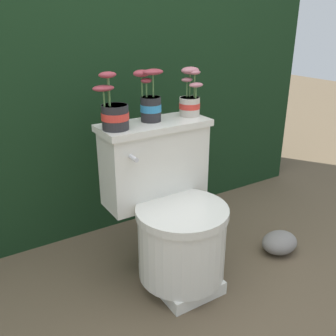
# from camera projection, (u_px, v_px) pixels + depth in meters

# --- Properties ---
(ground_plane) EXTENTS (12.00, 12.00, 0.00)m
(ground_plane) POSITION_uv_depth(u_px,v_px,m) (164.00, 286.00, 1.75)
(ground_plane) COLOR brown
(hedge_backdrop) EXTENTS (2.92, 0.81, 1.75)m
(hedge_backdrop) POSITION_uv_depth(u_px,v_px,m) (73.00, 70.00, 2.25)
(hedge_backdrop) COLOR black
(hedge_backdrop) RESTS_ON ground
(toilet) EXTENTS (0.51, 0.55, 0.73)m
(toilet) POSITION_uv_depth(u_px,v_px,m) (171.00, 212.00, 1.71)
(toilet) COLOR silver
(toilet) RESTS_ON ground
(potted_plant_left) EXTENTS (0.15, 0.12, 0.24)m
(potted_plant_left) POSITION_uv_depth(u_px,v_px,m) (114.00, 112.00, 1.54)
(potted_plant_left) COLOR #262628
(potted_plant_left) RESTS_ON toilet
(potted_plant_midleft) EXTENTS (0.13, 0.10, 0.23)m
(potted_plant_midleft) POSITION_uv_depth(u_px,v_px,m) (150.00, 101.00, 1.66)
(potted_plant_midleft) COLOR #262628
(potted_plant_midleft) RESTS_ON toilet
(potted_plant_middle) EXTENTS (0.10, 0.11, 0.23)m
(potted_plant_middle) POSITION_uv_depth(u_px,v_px,m) (190.00, 99.00, 1.76)
(potted_plant_middle) COLOR beige
(potted_plant_middle) RESTS_ON toilet
(garden_stone) EXTENTS (0.20, 0.16, 0.11)m
(garden_stone) POSITION_uv_depth(u_px,v_px,m) (279.00, 242.00, 1.99)
(garden_stone) COLOR gray
(garden_stone) RESTS_ON ground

